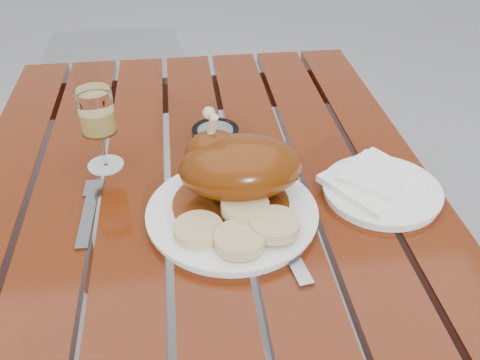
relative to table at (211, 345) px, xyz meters
name	(u,v)px	position (x,y,z in m)	size (l,w,h in m)	color
table	(211,345)	(0.00, 0.00, 0.00)	(0.80, 1.20, 0.75)	#63260B
dinner_plate	(232,214)	(0.04, -0.05, 0.38)	(0.27, 0.27, 0.02)	white
roast_duck	(236,166)	(0.05, -0.01, 0.45)	(0.21, 0.19, 0.14)	#60270B
bread_dumplings	(239,225)	(0.05, -0.10, 0.41)	(0.19, 0.14, 0.03)	tan
wine_glass	(100,130)	(-0.17, 0.13, 0.45)	(0.06, 0.06, 0.15)	#E6D068
side_plate	(382,191)	(0.30, -0.02, 0.38)	(0.20, 0.20, 0.02)	white
napkin	(375,181)	(0.29, -0.01, 0.40)	(0.14, 0.13, 0.01)	white
ashtray	(215,134)	(0.04, 0.19, 0.39)	(0.09, 0.09, 0.02)	#B2B7BC
fork	(88,215)	(-0.18, -0.02, 0.38)	(0.02, 0.16, 0.01)	gray
knife	(279,233)	(0.11, -0.10, 0.38)	(0.02, 0.22, 0.01)	gray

